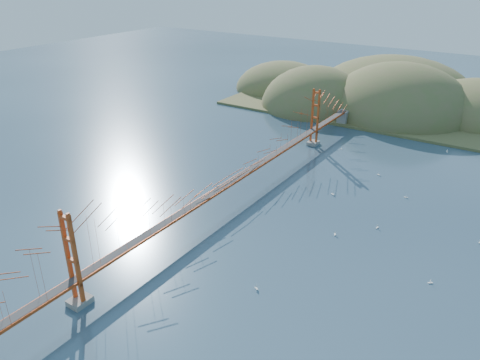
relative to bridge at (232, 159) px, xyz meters
The scene contains 13 objects.
ground 7.01m from the bridge, 90.00° to the right, with size 320.00×320.00×0.00m, color #2A4054.
bridge is the anchor object (origin of this frame).
far_headlands 68.73m from the bridge, 88.14° to the left, with size 84.00×58.00×25.00m.
sailboat_0 19.26m from the bridge, ahead, with size 0.57×0.60×0.68m.
sailboat_13 32.80m from the bridge, ahead, with size 0.63×0.63×0.66m.
sailboat_7 28.83m from the bridge, 34.76° to the left, with size 0.56×0.52×0.63m.
sailboat_12 28.44m from the bridge, 53.41° to the left, with size 0.59×0.56×0.66m.
sailboat_3 31.72m from the bridge, 78.83° to the left, with size 0.53×0.53×0.55m.
sailboat_6 23.83m from the bridge, 48.78° to the right, with size 0.63×0.63×0.68m.
sailboat_15 47.86m from the bridge, 59.21° to the left, with size 0.61×0.61×0.67m.
sailboat_16 17.82m from the bridge, 39.24° to the left, with size 0.65×0.64×0.73m.
sailboat_14 23.67m from the bridge, 10.37° to the left, with size 0.53×0.60×0.68m.
sailboat_4 36.77m from the bridge, 12.83° to the left, with size 0.63×0.66×0.74m.
Camera 1 is at (37.66, -54.67, 34.55)m, focal length 35.00 mm.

